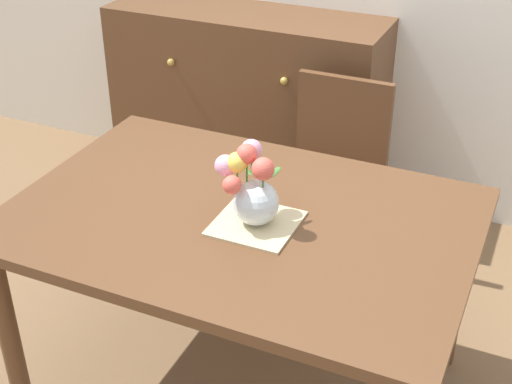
{
  "coord_description": "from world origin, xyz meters",
  "views": [
    {
      "loc": [
        0.86,
        -1.79,
        2.01
      ],
      "look_at": [
        0.07,
        -0.04,
        0.88
      ],
      "focal_mm": 50.25,
      "sensor_mm": 36.0,
      "label": 1
    }
  ],
  "objects_px": {
    "flower_vase": "(252,188)",
    "dining_table": "(241,237)",
    "dresser": "(247,107)",
    "chair_far": "(333,167)"
  },
  "relations": [
    {
      "from": "dining_table",
      "to": "flower_vase",
      "type": "relative_size",
      "value": 5.72
    },
    {
      "from": "dining_table",
      "to": "dresser",
      "type": "distance_m",
      "value": 1.47
    },
    {
      "from": "flower_vase",
      "to": "dresser",
      "type": "bearing_deg",
      "value": 115.49
    },
    {
      "from": "dresser",
      "to": "dining_table",
      "type": "bearing_deg",
      "value": -65.9
    },
    {
      "from": "dining_table",
      "to": "flower_vase",
      "type": "xyz_separation_m",
      "value": [
        0.06,
        -0.03,
        0.22
      ]
    },
    {
      "from": "chair_far",
      "to": "flower_vase",
      "type": "relative_size",
      "value": 3.4
    },
    {
      "from": "dresser",
      "to": "flower_vase",
      "type": "distance_m",
      "value": 1.56
    },
    {
      "from": "dining_table",
      "to": "dresser",
      "type": "height_order",
      "value": "dresser"
    },
    {
      "from": "dresser",
      "to": "flower_vase",
      "type": "height_order",
      "value": "flower_vase"
    },
    {
      "from": "flower_vase",
      "to": "dining_table",
      "type": "bearing_deg",
      "value": 148.27
    }
  ]
}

